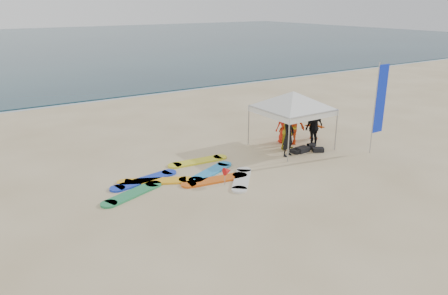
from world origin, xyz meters
TOP-DOWN VIEW (x-y plane):
  - ground at (0.00, 0.00)m, footprint 120.00×120.00m
  - ocean at (0.00, 60.00)m, footprint 160.00×84.00m
  - shoreline_foam at (0.00, 18.20)m, footprint 160.00×1.20m
  - person_black_a at (3.15, 3.25)m, footprint 0.71×0.58m
  - person_yellow at (3.79, 3.89)m, footprint 0.85×0.70m
  - person_orange_a at (4.33, 4.34)m, footprint 1.35×1.04m
  - person_black_b at (4.93, 3.61)m, footprint 1.06×0.51m
  - person_orange_b at (4.22, 4.71)m, footprint 0.88×0.62m
  - person_seated at (5.74, 4.39)m, footprint 0.79×0.97m
  - canopy_tent at (4.00, 4.03)m, footprint 3.77×3.77m
  - feather_flag at (6.58, 1.62)m, footprint 0.64×0.04m
  - marker_pennant at (-0.57, 2.14)m, footprint 0.28×0.28m
  - gear_pile at (4.15, 3.22)m, footprint 1.39×0.91m
  - surfboard_spread at (-1.60, 3.39)m, footprint 5.55×3.68m

SIDE VIEW (x-z plane):
  - ground at x=0.00m, z-range 0.00..0.00m
  - shoreline_foam at x=0.00m, z-range 0.00..0.01m
  - surfboard_spread at x=-1.60m, z-range 0.00..0.07m
  - ocean at x=0.00m, z-range 0.00..0.08m
  - gear_pile at x=4.15m, z-range -0.01..0.21m
  - marker_pennant at x=-0.57m, z-range 0.18..0.81m
  - person_seated at x=5.74m, z-range 0.00..1.04m
  - person_yellow at x=3.79m, z-range 0.00..1.62m
  - person_orange_b at x=4.22m, z-range 0.00..1.70m
  - person_black_a at x=3.15m, z-range 0.00..1.70m
  - person_black_b at x=4.93m, z-range 0.00..1.75m
  - person_orange_a at x=4.33m, z-range 0.00..1.84m
  - feather_flag at x=6.58m, z-range 0.34..4.14m
  - canopy_tent at x=4.00m, z-range 1.05..3.89m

